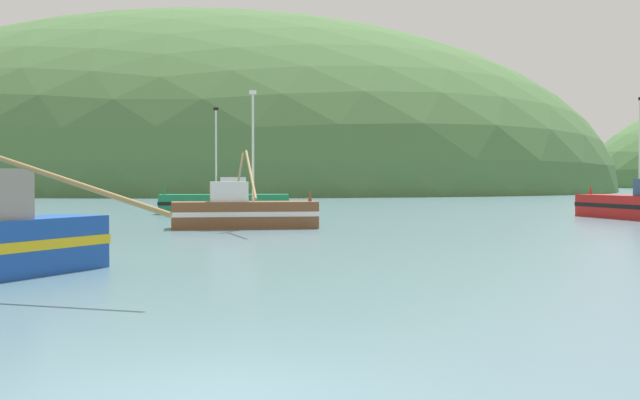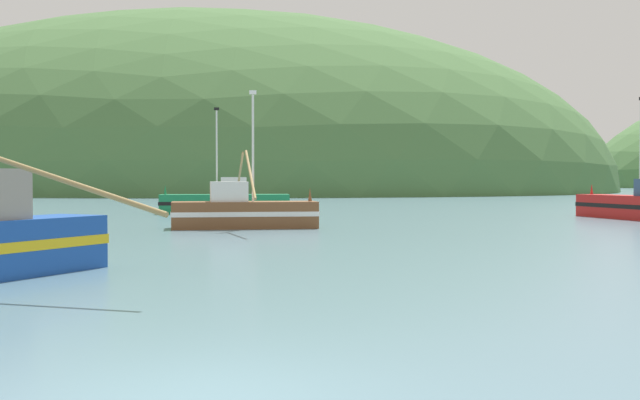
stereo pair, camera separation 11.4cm
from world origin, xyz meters
The scene contains 5 objects.
ground_plane centered at (0.00, 0.00, 0.00)m, with size 600.00×600.00×0.00m, color slate.
hill_far_right centered at (-73.42, 150.07, 0.00)m, with size 177.03×141.63×74.38m, color #47703D.
fishing_boat_red centered at (8.64, 43.13, 0.86)m, with size 7.08×10.11×7.46m.
fishing_boat_brown centered at (-11.29, 28.58, 0.84)m, with size 7.55×11.81×6.95m.
fishing_boat_green centered at (-18.76, 43.36, 0.85)m, with size 9.29×5.57×7.56m.
Camera 1 is at (3.88, -8.14, 2.49)m, focal length 44.07 mm.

